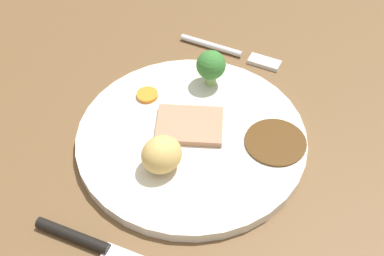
{
  "coord_description": "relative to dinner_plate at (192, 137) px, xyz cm",
  "views": [
    {
      "loc": [
        39.49,
        13.33,
        52.43
      ],
      "look_at": [
        -0.19,
        -0.95,
        6.0
      ],
      "focal_mm": 49.03,
      "sensor_mm": 36.0,
      "label": 1
    }
  ],
  "objects": [
    {
      "name": "carrot_coin_front",
      "position": [
        -4.11,
        -7.63,
        0.95
      ],
      "size": [
        2.77,
        2.77,
        0.5
      ],
      "primitive_type": "cylinder",
      "color": "orange",
      "rests_on": "dinner_plate"
    },
    {
      "name": "fork",
      "position": [
        -17.59,
        -0.09,
        -0.31
      ],
      "size": [
        2.92,
        15.32,
        0.9
      ],
      "rotation": [
        0.0,
        0.0,
        1.47
      ],
      "color": "silver",
      "rests_on": "dining_table"
    },
    {
      "name": "knife",
      "position": [
        17.22,
        -3.88,
        -0.25
      ],
      "size": [
        2.39,
        18.55,
        1.2
      ],
      "rotation": [
        0.0,
        0.0,
        1.52
      ],
      "color": "black",
      "rests_on": "dining_table"
    },
    {
      "name": "dinner_plate",
      "position": [
        0.0,
        0.0,
        0.0
      ],
      "size": [
        27.95,
        27.95,
        1.4
      ],
      "primitive_type": "cylinder",
      "color": "silver",
      "rests_on": "dining_table"
    },
    {
      "name": "gravy_pool",
      "position": [
        -1.96,
        9.87,
        0.85
      ],
      "size": [
        7.4,
        7.4,
        0.3
      ],
      "primitive_type": "cylinder",
      "color": "#563819",
      "rests_on": "dinner_plate"
    },
    {
      "name": "roast_potato_left",
      "position": [
        5.91,
        -1.48,
        2.84
      ],
      "size": [
        6.25,
        6.05,
        4.28
      ],
      "primitive_type": "ellipsoid",
      "rotation": [
        0.0,
        0.0,
        2.66
      ],
      "color": "#D8B260",
      "rests_on": "dinner_plate"
    },
    {
      "name": "broccoli_floret",
      "position": [
        -9.35,
        -0.77,
        3.64
      ],
      "size": [
        3.84,
        3.84,
        5.01
      ],
      "color": "#8CB766",
      "rests_on": "dinner_plate"
    },
    {
      "name": "meat_slice_main",
      "position": [
        -0.86,
        -0.62,
        1.1
      ],
      "size": [
        8.04,
        9.42,
        0.8
      ],
      "primitive_type": "cube",
      "rotation": [
        0.0,
        0.0,
        4.99
      ],
      "color": "tan",
      "rests_on": "dinner_plate"
    },
    {
      "name": "dining_table",
      "position": [
        0.19,
        0.95,
        -2.5
      ],
      "size": [
        120.0,
        84.0,
        3.6
      ],
      "primitive_type": "cube",
      "color": "brown",
      "rests_on": "ground"
    }
  ]
}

